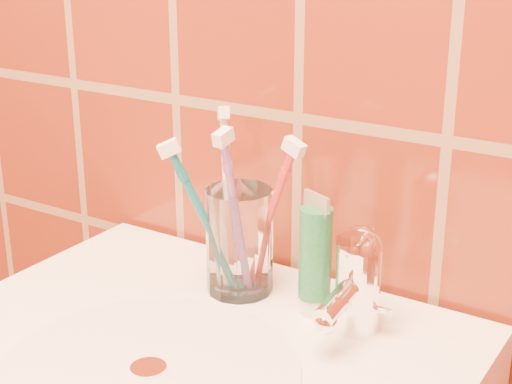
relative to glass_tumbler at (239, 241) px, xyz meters
The scene contains 7 objects.
glass_tumbler is the anchor object (origin of this frame).
toothpaste_tube 0.10m from the glass_tumbler, ahead, with size 0.04×0.04×0.14m.
faucet 0.16m from the glass_tumbler, ahead, with size 0.05×0.11×0.12m.
toothbrush_0 0.05m from the glass_tumbler, 127.82° to the right, with size 0.09×0.07×0.19m, color #0D6372, non-canonical shape.
toothbrush_1 0.05m from the glass_tumbler, ahead, with size 0.09×0.04×0.20m, color red, non-canonical shape.
toothbrush_2 0.05m from the glass_tumbler, 147.70° to the left, with size 0.07×0.07×0.21m, color white, non-canonical shape.
toothbrush_3 0.05m from the glass_tumbler, 65.76° to the right, with size 0.03×0.07×0.21m, color #8B4EA7, non-canonical shape.
Camera 1 is at (0.44, 0.41, 1.28)m, focal length 55.00 mm.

